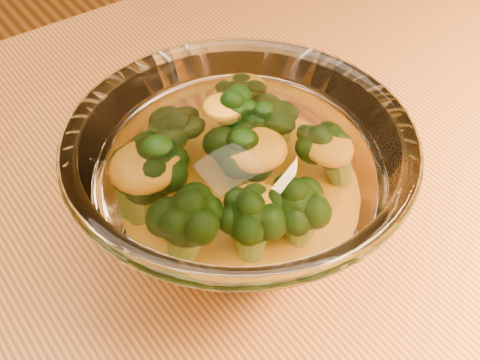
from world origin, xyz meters
name	(u,v)px	position (x,y,z in m)	size (l,w,h in m)	color
table	(291,310)	(0.00, 0.00, 0.65)	(1.20, 0.80, 0.75)	gold
glass_bowl	(240,185)	(-0.04, 0.03, 0.81)	(0.24, 0.24, 0.11)	white
cheese_sauce	(240,207)	(-0.04, 0.03, 0.78)	(0.12, 0.12, 0.03)	#E9A513
broccoli_heap	(220,170)	(-0.05, 0.04, 0.82)	(0.16, 0.15, 0.07)	black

